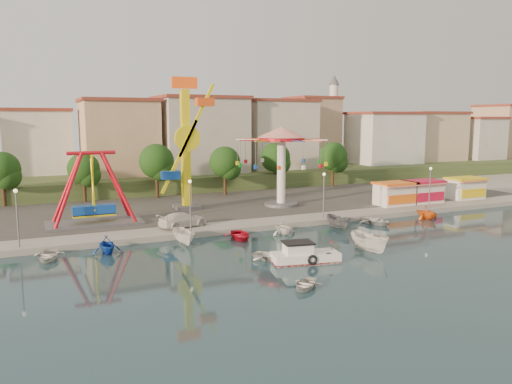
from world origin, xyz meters
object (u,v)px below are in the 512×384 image
cabin_motorboat (304,256)px  rowboat_a (272,256)px  kamikaze_tower (188,147)px  van (183,220)px  skiff (370,243)px  wave_swinger (281,148)px  pirate_ship_ride (93,190)px

cabin_motorboat → rowboat_a: 2.74m
kamikaze_tower → rowboat_a: (0.25, -23.30, -8.18)m
cabin_motorboat → van: (-6.07, 15.13, 0.85)m
rowboat_a → skiff: skiff is taller
rowboat_a → van: bearing=68.8°
wave_swinger → pirate_ship_ride: bearing=-175.4°
pirate_ship_ride → kamikaze_tower: kamikaze_tower is taller
van → pirate_ship_ride: bearing=41.8°
kamikaze_tower → rowboat_a: size_ratio=4.62×
pirate_ship_ride → wave_swinger: (23.91, 1.92, 3.80)m
kamikaze_tower → skiff: (9.40, -24.70, -7.64)m
cabin_motorboat → skiff: (7.04, 0.33, 0.38)m
rowboat_a → pirate_ship_ride: bearing=85.8°
kamikaze_tower → cabin_motorboat: (2.37, -25.03, -8.02)m
kamikaze_tower → rowboat_a: 24.70m
skiff → kamikaze_tower: bearing=107.9°
rowboat_a → cabin_motorboat: bearing=-76.9°
wave_swinger → cabin_motorboat: wave_swinger is taller
kamikaze_tower → rowboat_a: bearing=-89.4°
kamikaze_tower → skiff: kamikaze_tower is taller
skiff → van: 19.77m
kamikaze_tower → cabin_motorboat: kamikaze_tower is taller
kamikaze_tower → cabin_motorboat: size_ratio=2.77×
pirate_ship_ride → kamikaze_tower: (12.11, 4.56, 4.16)m
wave_swinger → van: wave_swinger is taller
cabin_motorboat → van: bearing=122.7°
van → rowboat_a: bearing=-179.3°
skiff → van: bearing=128.6°
skiff → van: van is taller
kamikaze_tower → rowboat_a: kamikaze_tower is taller
pirate_ship_ride → kamikaze_tower: bearing=20.6°
van → skiff: bearing=-154.2°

